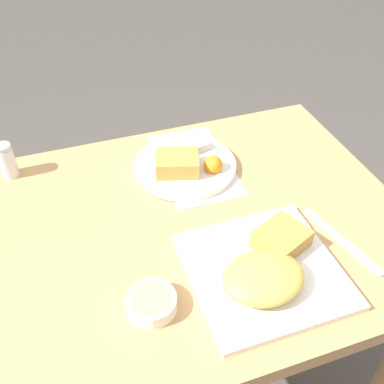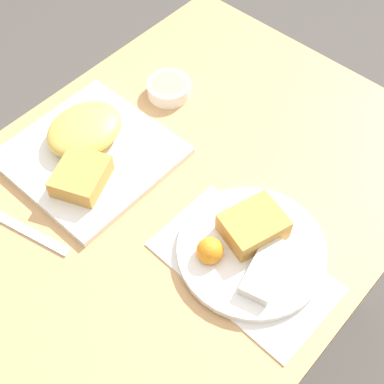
{
  "view_description": "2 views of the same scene",
  "coord_description": "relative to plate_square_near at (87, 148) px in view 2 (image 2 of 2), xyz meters",
  "views": [
    {
      "loc": [
        -0.22,
        -0.63,
        1.39
      ],
      "look_at": [
        0.0,
        0.03,
        0.77
      ],
      "focal_mm": 42.0,
      "sensor_mm": 36.0,
      "label": 1
    },
    {
      "loc": [
        0.41,
        0.38,
        1.49
      ],
      "look_at": [
        0.03,
        0.04,
        0.76
      ],
      "focal_mm": 50.0,
      "sensor_mm": 36.0,
      "label": 2
    }
  ],
  "objects": [
    {
      "name": "menu_card",
      "position": [
        -0.01,
        0.36,
        -0.02
      ],
      "size": [
        0.17,
        0.3,
        0.0
      ],
      "rotation": [
        0.0,
        0.0,
        -0.03
      ],
      "color": "silver",
      "rests_on": "dining_table"
    },
    {
      "name": "ground_plane",
      "position": [
        -0.07,
        0.18,
        -0.74
      ],
      "size": [
        8.0,
        8.0,
        0.0
      ],
      "primitive_type": "plane",
      "color": "#4C4742"
    },
    {
      "name": "dining_table",
      "position": [
        -0.07,
        0.18,
        -0.12
      ],
      "size": [
        0.9,
        0.7,
        0.72
      ],
      "color": "tan",
      "rests_on": "ground_plane"
    },
    {
      "name": "plate_square_near",
      "position": [
        0.0,
        0.0,
        0.0
      ],
      "size": [
        0.27,
        0.27,
        0.06
      ],
      "color": "white",
      "rests_on": "dining_table"
    },
    {
      "name": "plate_oval_far",
      "position": [
        -0.04,
        0.35,
        -0.0
      ],
      "size": [
        0.24,
        0.24,
        0.05
      ],
      "color": "white",
      "rests_on": "menu_card"
    },
    {
      "name": "butter_knife",
      "position": [
        0.18,
        0.03,
        -0.02
      ],
      "size": [
        0.06,
        0.21,
        0.0
      ],
      "rotation": [
        0.0,
        0.0,
        1.79
      ],
      "color": "silver",
      "rests_on": "dining_table"
    },
    {
      "name": "sauce_ramekin",
      "position": [
        -0.22,
        0.0,
        -0.01
      ],
      "size": [
        0.09,
        0.09,
        0.03
      ],
      "color": "white",
      "rests_on": "dining_table"
    }
  ]
}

